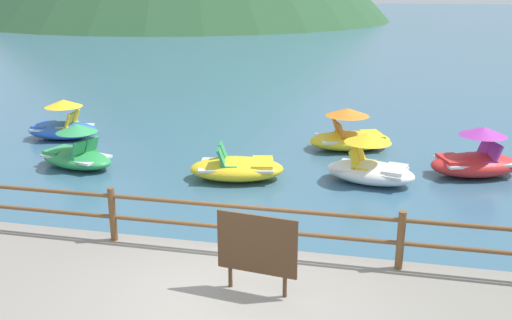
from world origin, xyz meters
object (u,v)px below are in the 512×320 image
(pedal_boat_4, at_px, (370,167))
(pedal_boat_0, at_px, (476,160))
(pedal_boat_1, at_px, (63,126))
(pedal_boat_5, at_px, (76,153))
(sign_board, at_px, (257,245))
(pedal_boat_3, at_px, (350,136))
(pedal_boat_2, at_px, (237,168))

(pedal_boat_4, bearing_deg, pedal_boat_0, 23.19)
(pedal_boat_1, bearing_deg, pedal_boat_0, -4.73)
(pedal_boat_1, xyz_separation_m, pedal_boat_5, (1.87, -2.50, -0.04))
(sign_board, relative_size, pedal_boat_5, 0.50)
(pedal_boat_0, relative_size, pedal_boat_5, 1.06)
(pedal_boat_3, xyz_separation_m, pedal_boat_4, (0.64, -2.82, 0.00))
(pedal_boat_0, bearing_deg, sign_board, -118.80)
(pedal_boat_5, bearing_deg, pedal_boat_3, 25.05)
(pedal_boat_0, height_order, pedal_boat_2, pedal_boat_0)
(pedal_boat_1, bearing_deg, pedal_boat_3, 4.75)
(pedal_boat_0, bearing_deg, pedal_boat_1, 175.27)
(pedal_boat_0, relative_size, pedal_boat_2, 1.01)
(sign_board, relative_size, pedal_boat_3, 0.44)
(sign_board, height_order, pedal_boat_5, sign_board)
(pedal_boat_0, distance_m, pedal_boat_4, 2.79)
(pedal_boat_0, distance_m, pedal_boat_3, 3.64)
(pedal_boat_3, height_order, pedal_boat_4, pedal_boat_4)
(pedal_boat_5, bearing_deg, sign_board, -43.50)
(pedal_boat_1, height_order, pedal_boat_3, pedal_boat_1)
(pedal_boat_1, relative_size, pedal_boat_5, 0.96)
(pedal_boat_0, xyz_separation_m, pedal_boat_3, (-3.21, 1.72, -0.02))
(sign_board, xyz_separation_m, pedal_boat_1, (-7.98, 8.30, -0.72))
(pedal_boat_1, distance_m, pedal_boat_4, 9.66)
(sign_board, distance_m, pedal_boat_0, 8.37)
(pedal_boat_2, relative_size, pedal_boat_4, 1.07)
(pedal_boat_0, distance_m, pedal_boat_2, 5.97)
(pedal_boat_0, xyz_separation_m, pedal_boat_5, (-10.13, -1.51, -0.04))
(pedal_boat_1, bearing_deg, sign_board, -46.13)
(pedal_boat_2, bearing_deg, pedal_boat_1, 157.97)
(pedal_boat_1, bearing_deg, pedal_boat_5, -53.25)
(pedal_boat_3, bearing_deg, pedal_boat_2, -128.25)
(pedal_boat_0, bearing_deg, pedal_boat_5, -171.51)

